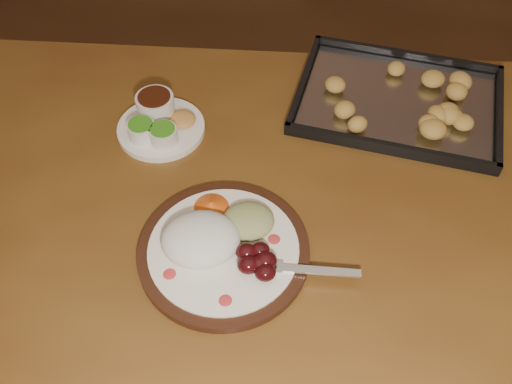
{
  "coord_description": "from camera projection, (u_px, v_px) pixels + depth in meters",
  "views": [
    {
      "loc": [
        -0.03,
        -0.55,
        1.57
      ],
      "look_at": [
        -0.0,
        0.1,
        0.77
      ],
      "focal_mm": 40.0,
      "sensor_mm": 36.0,
      "label": 1
    }
  ],
  "objects": [
    {
      "name": "dining_table",
      "position": [
        254.0,
        233.0,
        1.12
      ],
      "size": [
        1.6,
        1.07,
        0.75
      ],
      "rotation": [
        0.0,
        0.0,
        -0.12
      ],
      "color": "brown",
      "rests_on": "ground"
    },
    {
      "name": "dinner_plate",
      "position": [
        221.0,
        245.0,
        0.96
      ],
      "size": [
        0.37,
        0.29,
        0.07
      ],
      "rotation": [
        0.0,
        0.0,
        -0.37
      ],
      "color": "black",
      "rests_on": "dining_table"
    },
    {
      "name": "condiment_saucer",
      "position": [
        159.0,
        122.0,
        1.15
      ],
      "size": [
        0.18,
        0.18,
        0.06
      ],
      "rotation": [
        0.0,
        0.0,
        -0.03
      ],
      "color": "white",
      "rests_on": "dining_table"
    },
    {
      "name": "baking_tray",
      "position": [
        398.0,
        99.0,
        1.2
      ],
      "size": [
        0.5,
        0.43,
        0.04
      ],
      "rotation": [
        0.0,
        0.0,
        -0.32
      ],
      "color": "black",
      "rests_on": "dining_table"
    }
  ]
}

